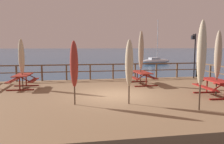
{
  "coord_description": "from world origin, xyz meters",
  "views": [
    {
      "loc": [
        -1.92,
        -10.24,
        3.13
      ],
      "look_at": [
        0.0,
        0.77,
        1.82
      ],
      "focal_mm": 35.34,
      "sensor_mm": 36.0,
      "label": 1
    }
  ],
  "objects_px": {
    "patio_umbrella_short_mid": "(141,51)",
    "sailboat_distant": "(156,61)",
    "picnic_table_back_left": "(23,78)",
    "picnic_table_back_right": "(216,84)",
    "patio_umbrella_tall_front": "(218,55)",
    "picnic_table_mid_left": "(142,75)",
    "lamp_post_hooked": "(194,49)",
    "patio_umbrella_short_front": "(202,53)",
    "patio_umbrella_tall_mid_left": "(21,57)",
    "patio_umbrella_tall_back_right": "(74,64)",
    "patio_umbrella_tall_mid_right": "(129,63)"
  },
  "relations": [
    {
      "from": "picnic_table_back_left",
      "to": "patio_umbrella_tall_front",
      "type": "xyz_separation_m",
      "value": [
        9.23,
        -3.62,
        1.37
      ]
    },
    {
      "from": "patio_umbrella_short_mid",
      "to": "lamp_post_hooked",
      "type": "height_order",
      "value": "patio_umbrella_short_mid"
    },
    {
      "from": "picnic_table_back_left",
      "to": "patio_umbrella_short_mid",
      "type": "height_order",
      "value": "patio_umbrella_short_mid"
    },
    {
      "from": "patio_umbrella_tall_mid_left",
      "to": "patio_umbrella_short_front",
      "type": "xyz_separation_m",
      "value": [
        7.27,
        -5.54,
        0.32
      ]
    },
    {
      "from": "patio_umbrella_tall_mid_left",
      "to": "lamp_post_hooked",
      "type": "height_order",
      "value": "lamp_post_hooked"
    },
    {
      "from": "picnic_table_back_left",
      "to": "patio_umbrella_short_mid",
      "type": "xyz_separation_m",
      "value": [
        6.75,
        0.06,
        1.5
      ]
    },
    {
      "from": "picnic_table_back_left",
      "to": "picnic_table_back_right",
      "type": "bearing_deg",
      "value": -21.0
    },
    {
      "from": "picnic_table_back_left",
      "to": "picnic_table_mid_left",
      "type": "bearing_deg",
      "value": 1.12
    },
    {
      "from": "picnic_table_back_left",
      "to": "patio_umbrella_tall_mid_left",
      "type": "bearing_deg",
      "value": 136.92
    },
    {
      "from": "picnic_table_back_left",
      "to": "sailboat_distant",
      "type": "bearing_deg",
      "value": 55.1
    },
    {
      "from": "picnic_table_mid_left",
      "to": "patio_umbrella_tall_mid_left",
      "type": "xyz_separation_m",
      "value": [
        -6.86,
        -0.1,
        1.18
      ]
    },
    {
      "from": "patio_umbrella_tall_mid_left",
      "to": "patio_umbrella_short_front",
      "type": "distance_m",
      "value": 9.14
    },
    {
      "from": "patio_umbrella_short_mid",
      "to": "patio_umbrella_tall_back_right",
      "type": "height_order",
      "value": "patio_umbrella_short_mid"
    },
    {
      "from": "picnic_table_back_right",
      "to": "patio_umbrella_short_mid",
      "type": "distance_m",
      "value": 4.63
    },
    {
      "from": "patio_umbrella_tall_mid_left",
      "to": "lamp_post_hooked",
      "type": "relative_size",
      "value": 0.85
    },
    {
      "from": "picnic_table_back_right",
      "to": "picnic_table_mid_left",
      "type": "xyz_separation_m",
      "value": [
        -2.42,
        3.68,
        0.01
      ]
    },
    {
      "from": "patio_umbrella_short_mid",
      "to": "patio_umbrella_tall_mid_left",
      "type": "relative_size",
      "value": 1.18
    },
    {
      "from": "patio_umbrella_tall_mid_right",
      "to": "sailboat_distant",
      "type": "height_order",
      "value": "sailboat_distant"
    },
    {
      "from": "picnic_table_back_right",
      "to": "picnic_table_back_left",
      "type": "xyz_separation_m",
      "value": [
        -9.24,
        3.55,
        -0.0
      ]
    },
    {
      "from": "sailboat_distant",
      "to": "lamp_post_hooked",
      "type": "bearing_deg",
      "value": -104.57
    },
    {
      "from": "picnic_table_back_right",
      "to": "sailboat_distant",
      "type": "relative_size",
      "value": 0.24
    },
    {
      "from": "patio_umbrella_tall_front",
      "to": "lamp_post_hooked",
      "type": "relative_size",
      "value": 0.94
    },
    {
      "from": "picnic_table_back_right",
      "to": "patio_umbrella_tall_mid_right",
      "type": "relative_size",
      "value": 0.71
    },
    {
      "from": "lamp_post_hooked",
      "to": "patio_umbrella_short_mid",
      "type": "bearing_deg",
      "value": -158.13
    },
    {
      "from": "picnic_table_back_left",
      "to": "patio_umbrella_tall_mid_right",
      "type": "xyz_separation_m",
      "value": [
        4.93,
        -4.22,
        1.09
      ]
    },
    {
      "from": "patio_umbrella_short_mid",
      "to": "sailboat_distant",
      "type": "height_order",
      "value": "sailboat_distant"
    },
    {
      "from": "picnic_table_mid_left",
      "to": "patio_umbrella_tall_mid_left",
      "type": "relative_size",
      "value": 0.74
    },
    {
      "from": "sailboat_distant",
      "to": "patio_umbrella_short_mid",
      "type": "bearing_deg",
      "value": -112.97
    },
    {
      "from": "lamp_post_hooked",
      "to": "sailboat_distant",
      "type": "xyz_separation_m",
      "value": [
        5.9,
        22.71,
        -2.42
      ]
    },
    {
      "from": "patio_umbrella_tall_front",
      "to": "sailboat_distant",
      "type": "xyz_separation_m",
      "value": [
        7.91,
        28.19,
        -2.23
      ]
    },
    {
      "from": "patio_umbrella_tall_mid_left",
      "to": "patio_umbrella_tall_back_right",
      "type": "height_order",
      "value": "patio_umbrella_tall_mid_left"
    },
    {
      "from": "picnic_table_back_left",
      "to": "patio_umbrella_short_front",
      "type": "height_order",
      "value": "patio_umbrella_short_front"
    },
    {
      "from": "patio_umbrella_short_mid",
      "to": "sailboat_distant",
      "type": "xyz_separation_m",
      "value": [
        10.39,
        24.51,
        -2.36
      ]
    },
    {
      "from": "picnic_table_back_right",
      "to": "patio_umbrella_short_front",
      "type": "bearing_deg",
      "value": -135.7
    },
    {
      "from": "picnic_table_mid_left",
      "to": "patio_umbrella_tall_mid_right",
      "type": "xyz_separation_m",
      "value": [
        -1.9,
        -4.36,
        1.08
      ]
    },
    {
      "from": "patio_umbrella_tall_mid_left",
      "to": "sailboat_distant",
      "type": "height_order",
      "value": "sailboat_distant"
    },
    {
      "from": "picnic_table_mid_left",
      "to": "patio_umbrella_tall_back_right",
      "type": "height_order",
      "value": "patio_umbrella_tall_back_right"
    },
    {
      "from": "patio_umbrella_tall_front",
      "to": "patio_umbrella_tall_mid_left",
      "type": "xyz_separation_m",
      "value": [
        -9.26,
        3.65,
        -0.19
      ]
    },
    {
      "from": "patio_umbrella_tall_mid_right",
      "to": "patio_umbrella_short_front",
      "type": "distance_m",
      "value": 2.67
    },
    {
      "from": "picnic_table_mid_left",
      "to": "patio_umbrella_tall_mid_left",
      "type": "height_order",
      "value": "patio_umbrella_tall_mid_left"
    },
    {
      "from": "patio_umbrella_tall_mid_left",
      "to": "lamp_post_hooked",
      "type": "xyz_separation_m",
      "value": [
        11.27,
        1.83,
        0.38
      ]
    },
    {
      "from": "patio_umbrella_tall_back_right",
      "to": "sailboat_distant",
      "type": "height_order",
      "value": "sailboat_distant"
    },
    {
      "from": "patio_umbrella_tall_mid_left",
      "to": "patio_umbrella_tall_back_right",
      "type": "distance_m",
      "value": 4.9
    },
    {
      "from": "picnic_table_back_left",
      "to": "lamp_post_hooked",
      "type": "relative_size",
      "value": 0.54
    },
    {
      "from": "picnic_table_back_left",
      "to": "patio_umbrella_tall_back_right",
      "type": "relative_size",
      "value": 0.68
    },
    {
      "from": "lamp_post_hooked",
      "to": "picnic_table_back_left",
      "type": "bearing_deg",
      "value": -170.6
    },
    {
      "from": "patio_umbrella_tall_front",
      "to": "sailboat_distant",
      "type": "bearing_deg",
      "value": 74.33
    },
    {
      "from": "sailboat_distant",
      "to": "patio_umbrella_tall_back_right",
      "type": "bearing_deg",
      "value": -116.7
    },
    {
      "from": "picnic_table_back_left",
      "to": "patio_umbrella_short_front",
      "type": "distance_m",
      "value": 9.22
    },
    {
      "from": "patio_umbrella_tall_front",
      "to": "lamp_post_hooked",
      "type": "bearing_deg",
      "value": 69.88
    }
  ]
}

